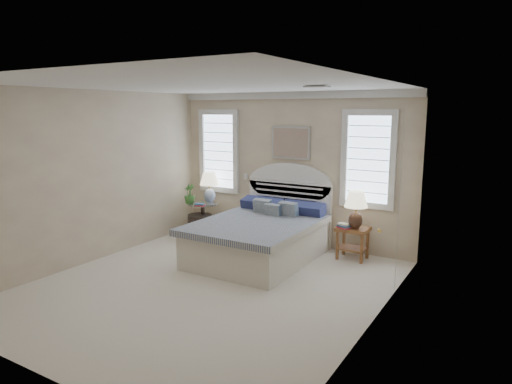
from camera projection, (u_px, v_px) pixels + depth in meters
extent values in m
cube|color=silver|center=(208.00, 286.00, 6.26)|extent=(4.50, 5.00, 0.01)
cube|color=silver|center=(204.00, 85.00, 5.78)|extent=(4.50, 5.00, 0.01)
cube|color=tan|center=(291.00, 169.00, 8.13)|extent=(4.50, 0.02, 2.70)
cube|color=tan|center=(91.00, 177.00, 7.16)|extent=(0.02, 5.00, 2.70)
cube|color=tan|center=(375.00, 208.00, 4.88)|extent=(0.02, 5.00, 2.70)
cube|color=silver|center=(291.00, 95.00, 7.87)|extent=(4.50, 0.08, 0.12)
cube|color=#B2B2B2|center=(317.00, 87.00, 5.86)|extent=(0.30, 0.20, 0.02)
cube|color=silver|center=(246.00, 176.00, 8.63)|extent=(0.08, 0.01, 0.12)
cube|color=#C9E2FF|center=(219.00, 151.00, 8.85)|extent=(0.90, 0.06, 1.60)
cube|color=#C9E2FF|center=(368.00, 159.00, 7.36)|extent=(0.90, 0.06, 1.60)
cube|color=silver|center=(290.00, 143.00, 8.02)|extent=(0.74, 0.04, 0.58)
cube|color=white|center=(400.00, 202.00, 5.93)|extent=(0.02, 1.80, 2.40)
cube|color=beige|center=(258.00, 243.00, 7.33)|extent=(1.60, 2.10, 0.55)
cube|color=navy|center=(256.00, 225.00, 7.24)|extent=(1.72, 2.15, 0.10)
cube|color=silver|center=(289.00, 213.00, 8.22)|extent=(1.62, 0.08, 1.10)
cube|color=navy|center=(262.00, 204.00, 8.16)|extent=(0.75, 0.31, 0.23)
cube|color=navy|center=(303.00, 209.00, 7.75)|extent=(0.75, 0.31, 0.23)
cube|color=#304A6D|center=(263.00, 208.00, 7.89)|extent=(0.33, 0.20, 0.34)
cube|color=#304A6D|center=(289.00, 212.00, 7.64)|extent=(0.33, 0.20, 0.34)
cube|color=#304A6D|center=(273.00, 212.00, 7.68)|extent=(0.28, 0.14, 0.29)
cylinder|color=black|center=(203.00, 234.00, 8.82)|extent=(0.32, 0.32, 0.03)
cylinder|color=black|center=(203.00, 220.00, 8.77)|extent=(0.08, 0.08, 0.60)
cylinder|color=silver|center=(203.00, 204.00, 8.71)|extent=(0.56, 0.56, 0.02)
cube|color=brown|center=(353.00, 229.00, 7.33)|extent=(0.50, 0.40, 0.06)
cube|color=brown|center=(352.00, 248.00, 7.39)|extent=(0.44, 0.34, 0.03)
cube|color=brown|center=(337.00, 245.00, 7.35)|extent=(0.04, 0.04, 0.47)
cube|color=brown|center=(344.00, 241.00, 7.60)|extent=(0.04, 0.04, 0.47)
cube|color=brown|center=(362.00, 249.00, 7.15)|extent=(0.04, 0.04, 0.47)
cube|color=brown|center=(367.00, 244.00, 7.40)|extent=(0.04, 0.04, 0.47)
cylinder|color=black|center=(200.00, 226.00, 8.71)|extent=(0.48, 0.48, 0.42)
cylinder|color=silver|center=(210.00, 202.00, 8.81)|extent=(0.13, 0.13, 0.03)
ellipsoid|color=silver|center=(210.00, 196.00, 8.79)|extent=(0.24, 0.24, 0.28)
cylinder|color=gold|center=(209.00, 187.00, 8.76)|extent=(0.03, 0.03, 0.10)
cylinder|color=black|center=(355.00, 227.00, 7.25)|extent=(0.16, 0.16, 0.03)
ellipsoid|color=black|center=(355.00, 220.00, 7.23)|extent=(0.28, 0.28, 0.28)
cylinder|color=gold|center=(356.00, 209.00, 7.20)|extent=(0.04, 0.04, 0.10)
imported|color=#2B6B31|center=(190.00, 194.00, 8.64)|extent=(0.22, 0.22, 0.37)
cube|color=#A92A38|center=(200.00, 205.00, 8.47)|extent=(0.21, 0.18, 0.02)
cube|color=#29537D|center=(200.00, 204.00, 8.47)|extent=(0.20, 0.17, 0.02)
cube|color=#A92A38|center=(344.00, 227.00, 7.26)|extent=(0.23, 0.20, 0.03)
cube|color=#29537D|center=(344.00, 226.00, 7.26)|extent=(0.22, 0.19, 0.03)
cube|color=beige|center=(344.00, 224.00, 7.25)|extent=(0.20, 0.17, 0.03)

